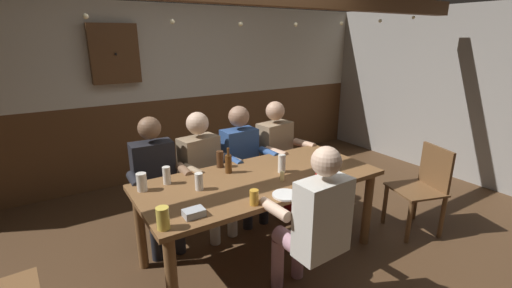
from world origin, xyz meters
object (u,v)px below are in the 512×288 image
Objects in this scene: person_4 at (314,221)px; condiment_caddy at (194,213)px; person_0 at (156,177)px; chair_empty_near_left at (423,186)px; bottle_1 at (319,170)px; pint_glass_0 at (142,182)px; wall_dart_cabinet at (114,54)px; person_1 at (204,167)px; pint_glass_2 at (220,159)px; bottle_0 at (228,163)px; pint_glass_1 at (163,218)px; pint_glass_6 at (199,182)px; pint_glass_5 at (167,175)px; plate_0 at (286,195)px; person_2 at (243,158)px; pint_glass_4 at (282,164)px; table_candle at (282,176)px; pint_glass_3 at (254,197)px; person_3 at (279,150)px; dining_table at (261,187)px.

condiment_caddy is (-0.74, 0.37, 0.11)m from person_4.
person_4 is (0.70, -1.38, 0.00)m from person_0.
chair_empty_near_left is 1.30m from bottle_1.
chair_empty_near_left is 2.68m from pint_glass_0.
condiment_caddy is 1.13m from bottle_1.
wall_dart_cabinet is (0.11, 2.55, 0.93)m from condiment_caddy.
wall_dart_cabinet is at bearing 111.81° from bottle_1.
wall_dart_cabinet reaches higher than person_1.
pint_glass_2 is at bearing 80.60° from chair_empty_near_left.
bottle_0 reaches higher than pint_glass_2.
pint_glass_6 is at bearing 44.47° from pint_glass_1.
condiment_caddy is 0.92m from pint_glass_2.
pint_glass_5 is (-1.10, 0.61, -0.02)m from bottle_1.
chair_empty_near_left is (2.31, -1.20, -0.20)m from person_0.
pint_glass_6 is at bearing -87.55° from wall_dart_cabinet.
plate_0 is at bearing -6.91° from condiment_caddy.
pint_glass_1 is at bearing -177.66° from bottle_1.
person_1 is at bearing 30.32° from pint_glass_0.
wall_dart_cabinet is at bearing 82.77° from pint_glass_1.
person_2 reaches higher than pint_glass_4.
bottle_1 is (0.15, -1.01, 0.17)m from person_2.
person_1 reaches higher than pint_glass_1.
pint_glass_4 is 0.23× the size of wall_dart_cabinet.
person_0 is 0.99× the size of person_4.
person_4 reaches higher than pint_glass_6.
pint_glass_1 is (-0.22, -0.05, 0.05)m from condiment_caddy.
table_candle is 0.49m from bottle_0.
chair_empty_near_left reaches higher than pint_glass_3.
pint_glass_4 is 0.77m from pint_glass_6.
person_3 is 1.01m from bottle_0.
dining_table is 0.99m from person_3.
person_1 is 0.91m from table_candle.
bottle_1 is 1.54× the size of pint_glass_4.
dining_table is 12.90× the size of pint_glass_4.
condiment_caddy is at bearing 25.94° from person_3.
bottle_1 is 0.91m from pint_glass_2.
person_0 is at bearing -10.48° from person_1.
pint_glass_2 is 0.55m from pint_glass_5.
pint_glass_5 is 1.06× the size of pint_glass_6.
pint_glass_4 reaches higher than pint_glass_1.
bottle_0 is 0.94× the size of bottle_1.
person_3 is 7.69× the size of pint_glass_4.
pint_glass_1 reaches higher than pint_glass_0.
chair_empty_near_left is 2.60m from pint_glass_1.
person_4 is 5.06× the size of bottle_1.
person_2 is 1.39× the size of chair_empty_near_left.
condiment_caddy is at bearing 169.96° from pint_glass_3.
chair_empty_near_left is 6.38× the size of pint_glass_6.
person_0 is 1.39× the size of chair_empty_near_left.
table_candle is 0.31m from bottle_1.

